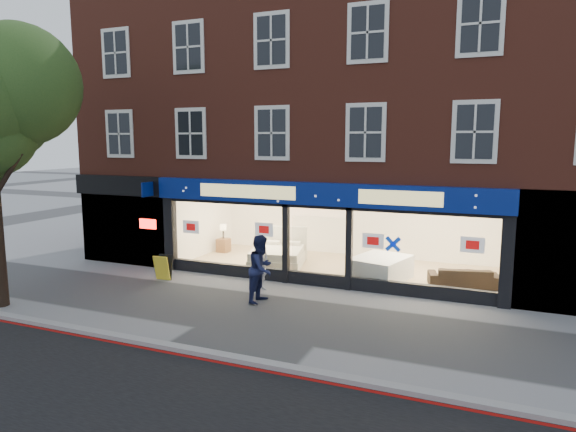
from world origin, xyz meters
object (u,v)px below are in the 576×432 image
Objects in this scene: display_bed at (278,255)px; sofa at (463,277)px; mattress_stack at (380,268)px; pedestrian_grey at (260,264)px; a_board at (163,267)px; pedestrian_blue at (262,269)px.

sofa is (6.39, -0.32, -0.05)m from display_bed.
mattress_stack is 3.96m from pedestrian_grey.
pedestrian_grey is (-5.75, -2.46, 0.44)m from sofa.
sofa is at bearing -53.58° from pedestrian_grey.
a_board is 4.11m from pedestrian_blue.
pedestrian_blue is at bearing -14.07° from a_board.
pedestrian_grey is 0.87× the size of pedestrian_blue.
mattress_stack is 7.12m from a_board.
mattress_stack is 1.14× the size of pedestrian_blue.
pedestrian_blue is (0.51, -0.98, 0.13)m from pedestrian_grey.
a_board is (-6.68, -2.44, -0.05)m from mattress_stack.
sofa is 1.07× the size of pedestrian_blue.
mattress_stack is at bearing -9.86° from sofa.
a_board is at bearing 2.12° from sofa.
sofa is at bearing 3.81° from mattress_stack.
pedestrian_grey is (-3.21, -2.29, 0.37)m from mattress_stack.
display_bed is 4.08m from a_board.
pedestrian_grey is at bearing 0.12° from a_board.
mattress_stack is 4.26m from pedestrian_blue.
a_board is (-2.83, -2.93, -0.03)m from display_bed.
display_bed is 1.25× the size of sofa.
pedestrian_grey reaches higher than sofa.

